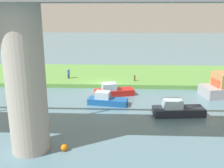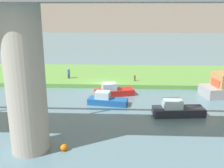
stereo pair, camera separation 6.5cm
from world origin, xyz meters
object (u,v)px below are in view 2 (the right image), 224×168
Objects in this scene: motorboat_red at (113,91)px; riverboat_paddlewheel at (177,110)px; bridge_pylon at (25,81)px; motorboat_white at (107,100)px; mooring_post at (135,78)px; marker_buoy at (64,147)px; person_on_bank at (69,73)px.

riverboat_paddlewheel is at bearing 137.59° from motorboat_red.
bridge_pylon reaches higher than motorboat_white.
mooring_post is at bearing -70.75° from riverboat_paddlewheel.
motorboat_red is (2.58, 4.45, -0.35)m from mooring_post.
marker_buoy is at bearing 76.12° from motorboat_white.
mooring_post is at bearing 173.69° from person_on_bank.
motorboat_white reaches higher than marker_buoy.
marker_buoy is (2.84, 12.31, -0.27)m from motorboat_red.
bridge_pylon is at bearing 93.19° from person_on_bank.
mooring_post is 10.60m from riverboat_paddlewheel.
motorboat_white is at bearing 67.20° from mooring_post.
bridge_pylon is 11.23m from motorboat_white.
motorboat_red is at bearing 138.48° from person_on_bank.
person_on_bank is at bearing -41.97° from riverboat_paddlewheel.
marker_buoy is at bearing 77.01° from motorboat_red.
bridge_pylon is 2.35× the size of motorboat_white.
motorboat_red reaches higher than mooring_post.
mooring_post is 8.04m from motorboat_white.
bridge_pylon is at bearing 65.15° from mooring_post.
motorboat_white is 7.10m from riverboat_paddlewheel.
bridge_pylon is 13.94m from motorboat_red.
marker_buoy is (5.42, 16.76, -0.62)m from mooring_post.
person_on_bank reaches higher than mooring_post.
riverboat_paddlewheel is at bearing 138.03° from person_on_bank.
motorboat_red is at bearing -102.99° from marker_buoy.
riverboat_paddlewheel is (-11.20, -6.66, -4.32)m from bridge_pylon.
motorboat_red is at bearing -112.78° from bridge_pylon.
riverboat_paddlewheel reaches higher than motorboat_white.
bridge_pylon is at bearing 67.22° from motorboat_red.
person_on_bank is at bearing -6.31° from mooring_post.
motorboat_red reaches higher than marker_buoy.
motorboat_red is at bearing 59.84° from mooring_post.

